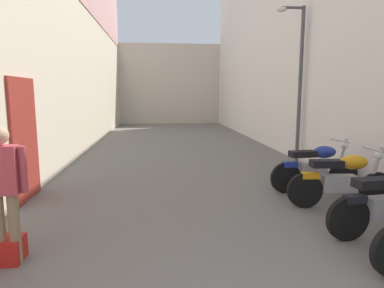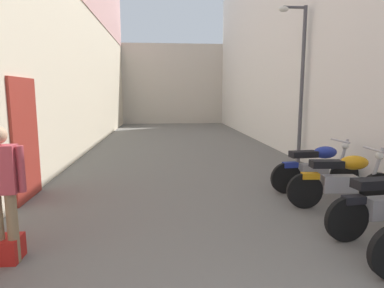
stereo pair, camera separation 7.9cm
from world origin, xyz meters
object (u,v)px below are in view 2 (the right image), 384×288
at_px(plastic_crate, 1,249).
at_px(street_lamp, 299,72).
at_px(motorcycle_fifth, 316,167).
at_px(pedestrian_mid_alley, 2,185).
at_px(motorcycle_fourth, 343,179).

xyz_separation_m(plastic_crate, street_lamp, (5.57, 5.01, 2.35)).
bearing_deg(motorcycle_fifth, plastic_crate, -154.62).
xyz_separation_m(pedestrian_mid_alley, plastic_crate, (-0.09, 0.05, -0.78)).
bearing_deg(plastic_crate, motorcycle_fifth, 25.38).
relative_size(motorcycle_fourth, motorcycle_fifth, 1.00).
relative_size(pedestrian_mid_alley, plastic_crate, 3.57).
height_order(plastic_crate, street_lamp, street_lamp).
height_order(pedestrian_mid_alley, street_lamp, street_lamp).
bearing_deg(motorcycle_fourth, motorcycle_fifth, 90.00).
bearing_deg(street_lamp, motorcycle_fourth, -100.72).
height_order(motorcycle_fourth, pedestrian_mid_alley, pedestrian_mid_alley).
distance_m(pedestrian_mid_alley, plastic_crate, 0.78).
relative_size(motorcycle_fourth, pedestrian_mid_alley, 1.18).
bearing_deg(plastic_crate, motorcycle_fourth, 15.60).
distance_m(motorcycle_fourth, plastic_crate, 5.08).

